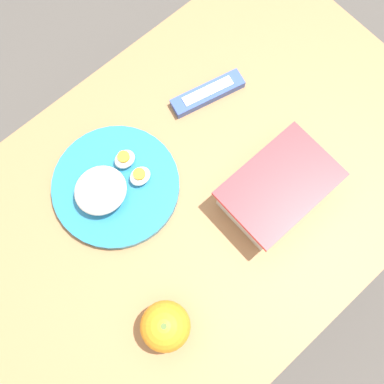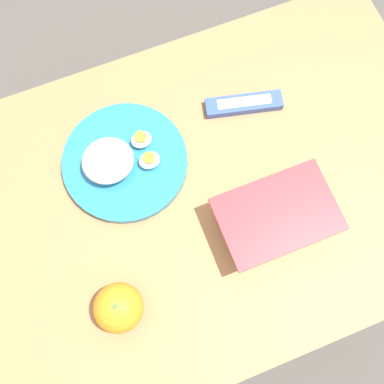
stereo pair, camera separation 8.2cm
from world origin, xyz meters
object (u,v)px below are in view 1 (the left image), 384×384
object	(u,v)px
food_container	(277,189)
orange_fruit	(165,326)
candy_bar	(208,93)
rice_plate	(113,186)

from	to	relation	value
food_container	orange_fruit	bearing A→B (deg)	8.39
food_container	candy_bar	size ratio (longest dim) A/B	1.30
orange_fruit	candy_bar	distance (m)	0.46
rice_plate	food_container	bearing A→B (deg)	136.42
food_container	rice_plate	world-z (taller)	food_container
rice_plate	candy_bar	bearing A→B (deg)	-173.82
food_container	candy_bar	distance (m)	0.25
candy_bar	food_container	bearing A→B (deg)	79.18
orange_fruit	rice_plate	size ratio (longest dim) A/B	0.35
food_container	orange_fruit	size ratio (longest dim) A/B	2.42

